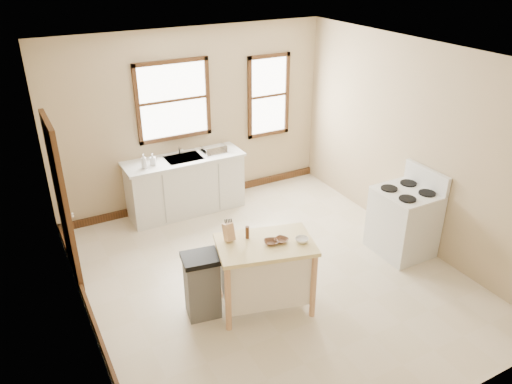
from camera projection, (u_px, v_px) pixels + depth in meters
floor at (271, 277)px, 6.46m from camera, size 5.00×5.00×0.00m
ceiling at (274, 58)px, 5.21m from camera, size 5.00×5.00×0.00m
wall_back at (193, 119)px, 7.81m from camera, size 4.50×0.04×2.80m
wall_left at (74, 225)px, 4.88m from camera, size 0.04×5.00×2.80m
wall_right at (415, 146)px, 6.79m from camera, size 0.04×5.00×2.80m
window_main at (173, 100)px, 7.51m from camera, size 1.17×0.06×1.22m
window_side at (268, 96)px, 8.27m from camera, size 0.77×0.06×1.37m
door_left at (62, 202)px, 6.08m from camera, size 0.06×0.90×2.10m
baseboard_back at (198, 196)px, 8.38m from camera, size 4.50×0.04×0.12m
baseboard_left at (97, 329)px, 5.50m from camera, size 0.04×5.00×0.12m
sink_counter at (185, 185)px, 7.86m from camera, size 1.86×0.62×0.92m
faucet at (179, 147)px, 7.75m from camera, size 0.03×0.03×0.22m
soap_bottle_a at (144, 161)px, 7.26m from camera, size 0.11×0.11×0.22m
soap_bottle_b at (153, 159)px, 7.37m from camera, size 0.11×0.11×0.18m
dish_rack at (214, 150)px, 7.83m from camera, size 0.43×0.36×0.10m
kitchen_island at (265, 275)px, 5.75m from camera, size 1.22×0.94×0.88m
knife_block at (229, 232)px, 5.56m from camera, size 0.11×0.11×0.20m
pepper_grinder at (247, 232)px, 5.61m from camera, size 0.06×0.06×0.15m
bowl_a at (271, 242)px, 5.53m from camera, size 0.20×0.20×0.04m
bowl_b at (281, 240)px, 5.57m from camera, size 0.20×0.20×0.04m
bowl_c at (302, 240)px, 5.57m from camera, size 0.20×0.20×0.05m
trash_bin at (202, 285)px, 5.65m from camera, size 0.46×0.41×0.80m
gas_stove at (405, 213)px, 6.75m from camera, size 0.75×0.76×1.20m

